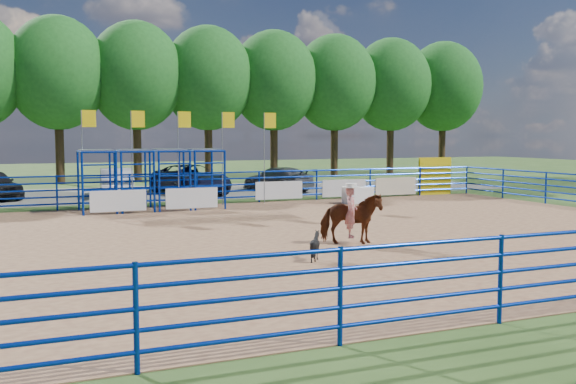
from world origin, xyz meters
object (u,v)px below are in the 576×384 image
Objects in this scene: announcer_table at (358,195)px; car_b at (116,182)px; car_d at (278,179)px; horse_and_rider at (351,214)px; car_c at (191,179)px; calf at (315,246)px.

car_b is at bearing 141.58° from announcer_table.
car_d is at bearing 97.21° from announcer_table.
car_d is at bearing -176.40° from car_b.
car_b is 8.94m from car_d.
horse_and_rider is 17.69m from car_c.
horse_and_rider is at bearing -119.79° from announcer_table.
announcer_table is at bearing 60.21° from horse_and_rider.
announcer_table is 1.90× the size of calf.
car_d is at bearing -14.23° from car_c.
car_d is (5.02, -0.12, -0.11)m from car_c.
announcer_table is at bearing 76.54° from car_d.
horse_and_rider is at bearing 108.29° from car_b.
car_b is (-4.24, 17.78, -0.14)m from horse_and_rider.
horse_and_rider is (-5.68, -9.91, 0.51)m from announcer_table.
horse_and_rider is 18.27m from car_b.
car_c is (1.66, 19.49, 0.41)m from calf.
calf is at bearing -137.64° from horse_and_rider.
car_c is 5.02m from car_d.
announcer_table is 0.30× the size of car_d.
calf is 0.13× the size of car_c.
calf is at bearing 101.47° from car_b.
car_b is (-9.91, 7.86, 0.36)m from announcer_table.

